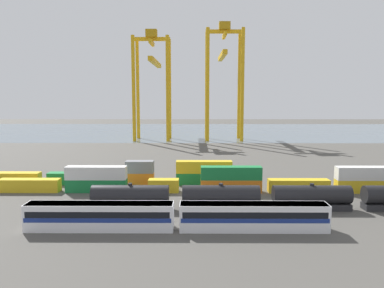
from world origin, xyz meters
TOP-DOWN VIEW (x-y plane):
  - ground_plane at (0.00, 40.00)m, footprint 420.00×420.00m
  - harbour_water at (0.00, 136.55)m, footprint 400.00×110.00m
  - passenger_train at (-1.80, -20.20)m, footprint 43.18×3.14m
  - freight_tank_row at (20.58, -10.27)m, footprint 74.44×3.05m
  - shipping_container_0 at (-32.49, 1.42)m, footprint 12.10×2.44m
  - shipping_container_1 at (-18.97, 1.42)m, footprint 12.10×2.44m
  - shipping_container_2 at (-18.97, 1.42)m, footprint 12.10×2.44m
  - shipping_container_3 at (-5.44, 1.42)m, footprint 6.04×2.44m
  - shipping_container_4 at (8.08, 1.42)m, footprint 12.10×2.44m
  - shipping_container_5 at (8.08, 1.42)m, footprint 12.10×2.44m
  - shipping_container_6 at (21.61, 1.42)m, footprint 12.10×2.44m
  - shipping_container_7 at (35.13, 1.42)m, footprint 12.10×2.44m
  - shipping_container_8 at (35.13, 1.42)m, footprint 12.10×2.44m
  - shipping_container_10 at (-39.14, 7.93)m, footprint 12.10×2.44m
  - shipping_container_11 at (-25.15, 7.93)m, footprint 12.10×2.44m
  - shipping_container_12 at (-11.17, 7.93)m, footprint 6.04×2.44m
  - shipping_container_13 at (-11.17, 7.93)m, footprint 6.04×2.44m
  - shipping_container_14 at (2.82, 7.93)m, footprint 12.10×2.44m
  - shipping_container_15 at (2.82, 7.93)m, footprint 12.10×2.44m
  - gantry_crane_west at (-17.98, 97.87)m, footprint 16.10×42.17m
  - gantry_crane_central at (13.64, 96.65)m, footprint 16.39×35.12m

SIDE VIEW (x-z plane):
  - ground_plane at x=0.00m, z-range 0.00..0.00m
  - harbour_water at x=0.00m, z-range 0.00..0.01m
  - shipping_container_0 at x=-32.49m, z-range 0.00..2.60m
  - shipping_container_1 at x=-18.97m, z-range 0.00..2.60m
  - shipping_container_3 at x=-5.44m, z-range 0.00..2.60m
  - shipping_container_4 at x=8.08m, z-range 0.00..2.60m
  - shipping_container_6 at x=21.61m, z-range 0.00..2.60m
  - shipping_container_7 at x=35.13m, z-range 0.00..2.60m
  - shipping_container_10 at x=-39.14m, z-range 0.00..2.60m
  - shipping_container_11 at x=-25.15m, z-range 0.00..2.60m
  - shipping_container_12 at x=-11.17m, z-range 0.00..2.60m
  - shipping_container_14 at x=2.82m, z-range 0.00..2.60m
  - passenger_train at x=-1.80m, z-range 0.19..4.09m
  - freight_tank_row at x=20.58m, z-range -0.10..4.41m
  - shipping_container_2 at x=-18.97m, z-range 2.60..5.20m
  - shipping_container_5 at x=8.08m, z-range 2.60..5.20m
  - shipping_container_8 at x=35.13m, z-range 2.60..5.20m
  - shipping_container_13 at x=-11.17m, z-range 2.60..5.20m
  - shipping_container_15 at x=2.82m, z-range 2.60..5.20m
  - gantry_crane_west at x=-17.98m, z-range 5.37..53.26m
  - gantry_crane_central at x=13.64m, z-range 5.32..56.35m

